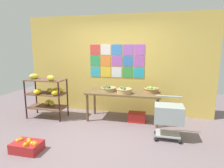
{
  "coord_description": "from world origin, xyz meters",
  "views": [
    {
      "loc": [
        1.08,
        -3.29,
        1.76
      ],
      "look_at": [
        0.06,
        0.96,
        0.94
      ],
      "focal_mm": 30.17,
      "sensor_mm": 36.0,
      "label": 1
    }
  ],
  "objects": [
    {
      "name": "orange_crate_foreground",
      "position": [
        -1.05,
        -0.71,
        0.1
      ],
      "size": [
        0.5,
        0.34,
        0.23
      ],
      "color": "#A92122",
      "rests_on": "ground"
    },
    {
      "name": "shopping_cart",
      "position": [
        1.34,
        0.35,
        0.49
      ],
      "size": [
        0.54,
        0.45,
        0.83
      ],
      "rotation": [
        0.0,
        0.0,
        0.16
      ],
      "color": "black",
      "rests_on": "ground"
    },
    {
      "name": "back_wall_with_art",
      "position": [
        0.0,
        1.7,
        1.32
      ],
      "size": [
        5.08,
        0.07,
        2.64
      ],
      "color": "gold",
      "rests_on": "ground"
    },
    {
      "name": "fruit_basket_back_left",
      "position": [
        0.35,
        0.98,
        0.79
      ],
      "size": [
        0.37,
        0.37,
        0.18
      ],
      "color": "tan",
      "rests_on": "display_table"
    },
    {
      "name": "fruit_basket_left",
      "position": [
        -0.08,
        1.17,
        0.77
      ],
      "size": [
        0.39,
        0.39,
        0.14
      ],
      "color": "#A48359",
      "rests_on": "display_table"
    },
    {
      "name": "banana_shelf_unit",
      "position": [
        -1.62,
        0.87,
        0.65
      ],
      "size": [
        0.97,
        0.57,
        1.14
      ],
      "color": "#391419",
      "rests_on": "ground"
    },
    {
      "name": "produce_crate_under_table",
      "position": [
        0.65,
        1.13,
        0.1
      ],
      "size": [
        0.42,
        0.32,
        0.21
      ],
      "primitive_type": "cube",
      "color": "red",
      "rests_on": "ground"
    },
    {
      "name": "ground",
      "position": [
        0.0,
        0.0,
        0.0
      ],
      "size": [
        9.34,
        9.34,
        0.0
      ],
      "primitive_type": "plane",
      "color": "slate"
    },
    {
      "name": "fruit_basket_right",
      "position": [
        0.97,
        1.24,
        0.79
      ],
      "size": [
        0.37,
        0.37,
        0.16
      ],
      "color": "#A16F42",
      "rests_on": "display_table"
    },
    {
      "name": "display_table",
      "position": [
        0.3,
        1.13,
        0.64
      ],
      "size": [
        1.78,
        0.67,
        0.72
      ],
      "color": "brown",
      "rests_on": "ground"
    }
  ]
}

